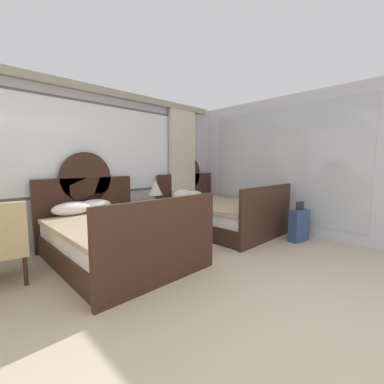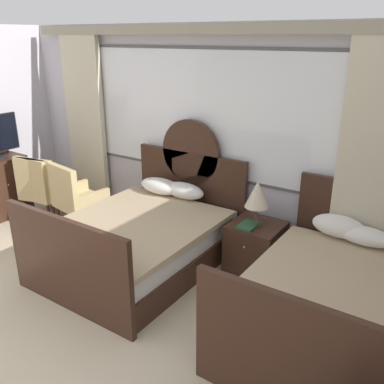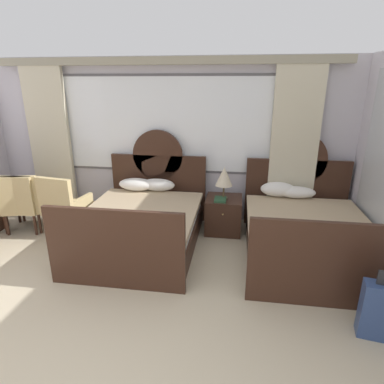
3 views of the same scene
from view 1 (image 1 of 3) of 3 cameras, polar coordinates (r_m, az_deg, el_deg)
ground_plane at (r=2.32m, az=29.45°, el=-30.82°), size 24.00×24.00×0.00m
wall_back_window at (r=4.74m, az=-22.01°, el=6.59°), size 6.07×0.22×2.70m
wall_right_mirror at (r=5.33m, az=22.08°, el=5.71°), size 0.08×4.52×2.70m
bed_near_window at (r=3.81m, az=-16.93°, el=-9.55°), size 1.63×2.15×1.57m
bed_near_mirror at (r=5.25m, az=6.09°, el=-4.96°), size 1.63×2.15×1.57m
nightstand_between_beds at (r=4.93m, az=-8.23°, el=-6.40°), size 0.56×0.59×0.57m
table_lamp_on_nightstand at (r=4.81m, az=-8.32°, el=1.00°), size 0.27×0.27×0.51m
book_on_nightstand at (r=4.76m, az=-8.01°, el=-3.21°), size 0.18×0.26×0.03m
suitcase_on_floor at (r=4.89m, az=23.15°, el=-6.92°), size 0.42×0.24×0.71m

